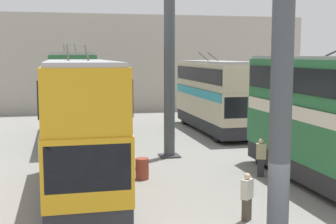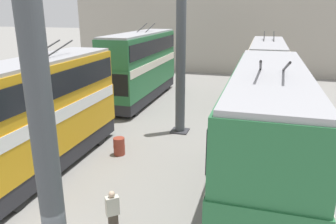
# 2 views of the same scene
# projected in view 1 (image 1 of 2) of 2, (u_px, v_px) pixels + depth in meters

# --- Properties ---
(depot_back_wall) EXTENTS (0.50, 36.00, 8.94)m
(depot_back_wall) POSITION_uv_depth(u_px,v_px,m) (120.00, 64.00, 42.87)
(depot_back_wall) COLOR #A8A093
(depot_back_wall) RESTS_ON ground_plane
(support_column_near) EXTENTS (1.01, 1.01, 8.11)m
(support_column_near) POSITION_uv_depth(u_px,v_px,m) (281.00, 107.00, 11.85)
(support_column_near) COLOR #42474C
(support_column_near) RESTS_ON ground_plane
(support_column_far) EXTENTS (1.01, 1.01, 8.11)m
(support_column_far) POSITION_uv_depth(u_px,v_px,m) (169.00, 81.00, 23.81)
(support_column_far) COLOR #42474C
(support_column_far) RESTS_ON ground_plane
(bus_left_near) EXTENTS (10.37, 2.54, 5.82)m
(bus_left_near) POSITION_uv_depth(u_px,v_px,m) (329.00, 114.00, 18.24)
(bus_left_near) COLOR black
(bus_left_near) RESTS_ON ground_plane
(bus_left_far) EXTENTS (10.60, 2.54, 5.47)m
(bus_left_far) POSITION_uv_depth(u_px,v_px,m) (214.00, 92.00, 31.87)
(bus_left_far) COLOR black
(bus_left_far) RESTS_ON ground_plane
(bus_right_near) EXTENTS (9.39, 2.54, 5.66)m
(bus_right_near) POSITION_uv_depth(u_px,v_px,m) (80.00, 122.00, 16.84)
(bus_right_near) COLOR black
(bus_right_near) RESTS_ON ground_plane
(bus_right_mid) EXTENTS (10.85, 2.54, 5.99)m
(bus_right_mid) POSITION_uv_depth(u_px,v_px,m) (71.00, 91.00, 28.86)
(bus_right_mid) COLOR black
(bus_right_mid) RESTS_ON ground_plane
(person_by_left_row) EXTENTS (0.39, 0.48, 1.68)m
(person_by_left_row) POSITION_uv_depth(u_px,v_px,m) (261.00, 157.00, 20.18)
(person_by_left_row) COLOR #2D2D33
(person_by_left_row) RESTS_ON ground_plane
(person_aisle_foreground) EXTENTS (0.45, 0.48, 1.56)m
(person_aisle_foreground) POSITION_uv_depth(u_px,v_px,m) (247.00, 196.00, 14.79)
(person_aisle_foreground) COLOR #473D33
(person_aisle_foreground) RESTS_ON ground_plane
(oil_drum) EXTENTS (0.60, 0.60, 0.90)m
(oil_drum) POSITION_uv_depth(u_px,v_px,m) (142.00, 169.00, 19.83)
(oil_drum) COLOR #933828
(oil_drum) RESTS_ON ground_plane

